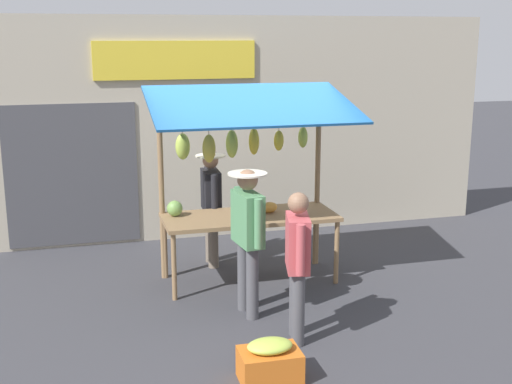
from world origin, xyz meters
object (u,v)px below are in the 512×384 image
(market_stall, at_px, (246,163))
(shopper_in_striped_shirt, at_px, (297,257))
(shopper_in_grey_tee, at_px, (248,230))
(produce_crate_near, at_px, (270,362))
(vendor_with_sunhat, at_px, (211,200))

(market_stall, xyz_separation_m, shopper_in_striped_shirt, (-0.06, 1.84, -0.64))
(shopper_in_grey_tee, relative_size, shopper_in_striped_shirt, 1.06)
(shopper_in_striped_shirt, height_order, produce_crate_near, shopper_in_striped_shirt)
(market_stall, height_order, vendor_with_sunhat, market_stall)
(market_stall, height_order, shopper_in_grey_tee, market_stall)
(shopper_in_striped_shirt, bearing_deg, vendor_with_sunhat, 22.13)
(shopper_in_grey_tee, bearing_deg, produce_crate_near, 166.10)
(vendor_with_sunhat, distance_m, produce_crate_near, 3.38)
(market_stall, bearing_deg, produce_crate_near, 80.12)
(market_stall, height_order, produce_crate_near, market_stall)
(vendor_with_sunhat, bearing_deg, market_stall, 26.43)
(shopper_in_striped_shirt, bearing_deg, shopper_in_grey_tee, 36.30)
(market_stall, relative_size, vendor_with_sunhat, 1.59)
(market_stall, bearing_deg, shopper_in_striped_shirt, 91.94)
(market_stall, distance_m, shopper_in_grey_tee, 1.23)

